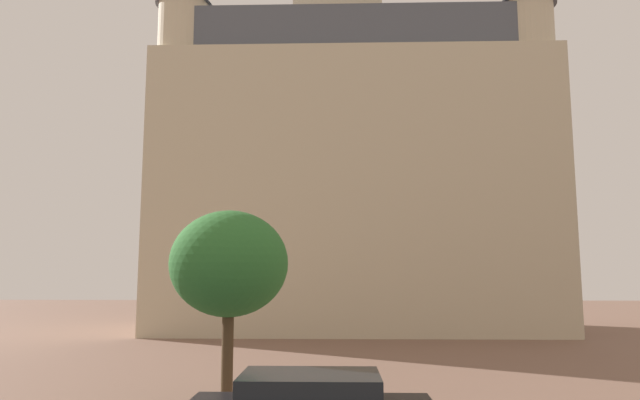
# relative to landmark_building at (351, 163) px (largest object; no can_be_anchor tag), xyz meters

# --- Properties ---
(landmark_building) EXTENTS (22.35, 10.24, 31.02)m
(landmark_building) POSITION_rel_landmark_building_xyz_m (0.00, 0.00, 0.00)
(landmark_building) COLOR beige
(landmark_building) RESTS_ON ground_plane
(tree_curb_far) EXTENTS (2.91, 2.91, 4.74)m
(tree_curb_far) POSITION_rel_landmark_building_xyz_m (-3.51, -19.49, -6.40)
(tree_curb_far) COLOR #4C3823
(tree_curb_far) RESTS_ON ground_plane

